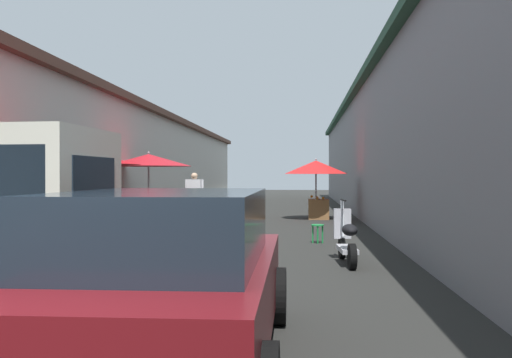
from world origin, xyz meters
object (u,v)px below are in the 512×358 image
(delivery_truck, at_px, (49,220))
(vendor_in_shade, at_px, (77,206))
(fruit_stall_near_right, at_px, (148,168))
(parked_scooter, at_px, (346,239))
(hatchback_car, at_px, (168,277))
(vendor_by_crates, at_px, (194,193))
(fruit_stall_near_left, at_px, (56,171))
(plastic_stool, at_px, (318,229))
(fruit_stall_far_right, at_px, (316,174))

(delivery_truck, relative_size, vendor_in_shade, 2.96)
(fruit_stall_near_right, relative_size, parked_scooter, 1.57)
(hatchback_car, height_order, vendor_by_crates, vendor_by_crates)
(fruit_stall_near_left, xyz_separation_m, hatchback_car, (-4.78, -3.12, -0.93))
(vendor_by_crates, height_order, parked_scooter, vendor_by_crates)
(hatchback_car, relative_size, parked_scooter, 2.32)
(hatchback_car, distance_m, plastic_stool, 8.67)
(delivery_truck, height_order, vendor_by_crates, delivery_truck)
(fruit_stall_far_right, relative_size, fruit_stall_near_right, 0.85)
(fruit_stall_near_right, height_order, plastic_stool, fruit_stall_near_right)
(fruit_stall_near_right, relative_size, fruit_stall_near_left, 0.94)
(delivery_truck, height_order, parked_scooter, delivery_truck)
(vendor_in_shade, distance_m, plastic_stool, 5.40)
(fruit_stall_near_right, height_order, hatchback_car, fruit_stall_near_right)
(vendor_in_shade, xyz_separation_m, plastic_stool, (2.39, -4.79, -0.66))
(hatchback_car, relative_size, vendor_by_crates, 2.35)
(delivery_truck, height_order, vendor_in_shade, delivery_truck)
(parked_scooter, height_order, plastic_stool, parked_scooter)
(fruit_stall_near_left, height_order, delivery_truck, fruit_stall_near_left)
(hatchback_car, height_order, delivery_truck, delivery_truck)
(hatchback_car, bearing_deg, plastic_stool, -9.84)
(fruit_stall_near_right, xyz_separation_m, fruit_stall_near_left, (-7.53, -0.48, -0.15))
(vendor_by_crates, bearing_deg, hatchback_car, -169.92)
(parked_scooter, bearing_deg, vendor_by_crates, 26.96)
(vendor_by_crates, relative_size, parked_scooter, 0.99)
(fruit_stall_near_right, bearing_deg, delivery_truck, -170.84)
(fruit_stall_far_right, xyz_separation_m, vendor_in_shade, (-9.48, 4.95, -0.64))
(fruit_stall_near_right, distance_m, delivery_truck, 10.53)
(parked_scooter, bearing_deg, hatchback_car, 160.96)
(parked_scooter, bearing_deg, vendor_in_shade, 83.34)
(vendor_by_crates, relative_size, vendor_in_shade, 0.99)
(fruit_stall_near_right, distance_m, plastic_stool, 6.50)
(vendor_in_shade, height_order, plastic_stool, vendor_in_shade)
(hatchback_car, distance_m, delivery_truck, 2.75)
(hatchback_car, relative_size, delivery_truck, 0.79)
(delivery_truck, xyz_separation_m, vendor_by_crates, (12.32, 0.61, -0.07))
(vendor_in_shade, height_order, parked_scooter, vendor_in_shade)
(hatchback_car, relative_size, vendor_in_shade, 2.32)
(fruit_stall_near_left, distance_m, parked_scooter, 5.22)
(delivery_truck, height_order, plastic_stool, delivery_truck)
(fruit_stall_far_right, height_order, plastic_stool, fruit_stall_far_right)
(hatchback_car, distance_m, vendor_in_shade, 6.98)
(delivery_truck, relative_size, vendor_by_crates, 3.00)
(fruit_stall_near_right, xyz_separation_m, plastic_stool, (-3.78, -5.07, -1.49))
(hatchback_car, height_order, parked_scooter, hatchback_car)
(vendor_in_shade, bearing_deg, delivery_truck, -161.66)
(fruit_stall_far_right, distance_m, plastic_stool, 7.21)
(fruit_stall_near_right, bearing_deg, parked_scooter, -140.96)
(fruit_stall_near_left, distance_m, hatchback_car, 5.78)
(vendor_in_shade, bearing_deg, fruit_stall_near_left, -171.79)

